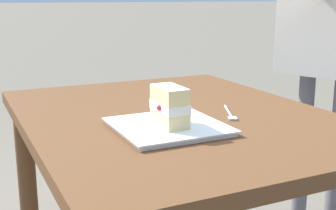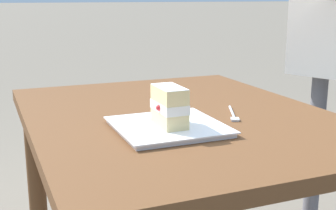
% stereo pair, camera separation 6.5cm
% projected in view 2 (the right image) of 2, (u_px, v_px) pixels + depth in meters
% --- Properties ---
extents(patio_table, '(1.15, 0.90, 0.75)m').
position_uv_depth(patio_table, '(178.00, 148.00, 1.43)').
color(patio_table, brown).
rests_on(patio_table, ground).
extents(dessert_plate, '(0.28, 0.28, 0.02)m').
position_uv_depth(dessert_plate, '(168.00, 127.00, 1.23)').
color(dessert_plate, white).
rests_on(dessert_plate, patio_table).
extents(cake_slice, '(0.12, 0.08, 0.11)m').
position_uv_depth(cake_slice, '(169.00, 106.00, 1.20)').
color(cake_slice, '#EAD18C').
rests_on(cake_slice, dessert_plate).
extents(dessert_fork, '(0.16, 0.08, 0.01)m').
position_uv_depth(dessert_fork, '(233.00, 114.00, 1.38)').
color(dessert_fork, silver).
rests_on(dessert_fork, patio_table).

